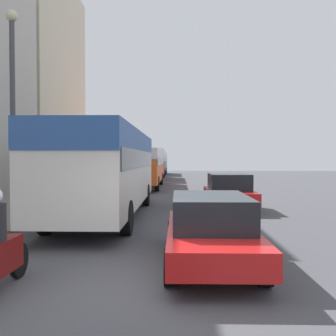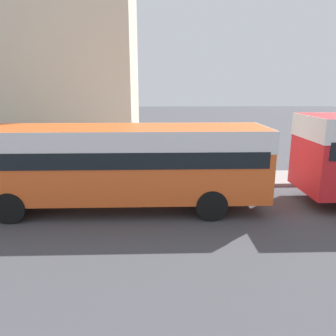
# 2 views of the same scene
# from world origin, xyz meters

# --- Properties ---
(building_far_terrace) EXTENTS (6.25, 9.39, 13.55)m
(building_far_terrace) POSITION_xyz_m (-9.33, 17.29, 6.77)
(building_far_terrace) COLOR beige
(building_far_terrace) RESTS_ON ground_plane
(bus_following) EXTENTS (2.55, 10.21, 2.86)m
(bus_following) POSITION_xyz_m (-1.72, 21.74, 1.87)
(bus_following) COLOR #EA5B23
(bus_following) RESTS_ON ground_plane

